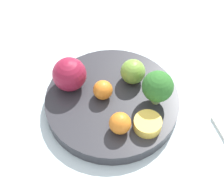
% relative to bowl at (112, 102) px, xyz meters
% --- Properties ---
extents(ground_plane, '(6.00, 6.00, 0.00)m').
position_rel_bowl_xyz_m(ground_plane, '(0.00, 0.00, -0.03)').
color(ground_plane, gray).
extents(table_surface, '(1.20, 1.20, 0.02)m').
position_rel_bowl_xyz_m(table_surface, '(0.00, 0.00, -0.02)').
color(table_surface, silver).
rests_on(table_surface, ground_plane).
extents(bowl, '(0.25, 0.25, 0.03)m').
position_rel_bowl_xyz_m(bowl, '(0.00, 0.00, 0.00)').
color(bowl, '#2D2D33').
rests_on(bowl, table_surface).
extents(broccoli, '(0.06, 0.06, 0.07)m').
position_rel_bowl_xyz_m(broccoli, '(0.08, -0.02, 0.05)').
color(broccoli, '#99C17A').
rests_on(broccoli, bowl).
extents(apple_red, '(0.05, 0.05, 0.05)m').
position_rel_bowl_xyz_m(apple_red, '(0.05, 0.04, 0.04)').
color(apple_red, olive).
rests_on(apple_red, bowl).
extents(apple_green, '(0.06, 0.06, 0.06)m').
position_rel_bowl_xyz_m(apple_green, '(-0.07, 0.05, 0.04)').
color(apple_green, maroon).
rests_on(apple_green, bowl).
extents(orange_front, '(0.04, 0.04, 0.04)m').
position_rel_bowl_xyz_m(orange_front, '(0.00, -0.07, 0.03)').
color(orange_front, orange).
rests_on(orange_front, bowl).
extents(orange_back, '(0.04, 0.04, 0.04)m').
position_rel_bowl_xyz_m(orange_back, '(-0.01, 0.01, 0.03)').
color(orange_back, orange).
rests_on(orange_back, bowl).
extents(small_cup, '(0.05, 0.05, 0.02)m').
position_rel_bowl_xyz_m(small_cup, '(0.05, -0.07, 0.02)').
color(small_cup, '#F4CC4C').
rests_on(small_cup, bowl).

